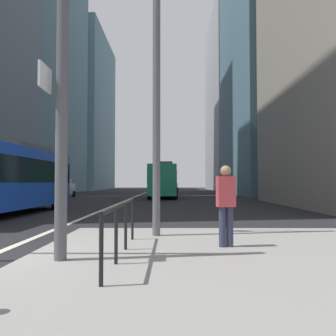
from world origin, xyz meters
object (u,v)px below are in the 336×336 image
(pedestrian_walking, at_px, (226,201))
(city_bus_red_receding, at_px, (164,179))
(car_oncoming_mid, at_px, (61,188))
(car_receding_near, at_px, (172,185))
(street_lamp_post, at_px, (157,39))
(city_bus_blue_oncoming, at_px, (4,175))

(pedestrian_walking, bearing_deg, city_bus_red_receding, 93.77)
(car_oncoming_mid, bearing_deg, pedestrian_walking, -66.94)
(car_receding_near, relative_size, pedestrian_walking, 2.41)
(car_receding_near, distance_m, pedestrian_walking, 54.16)
(street_lamp_post, bearing_deg, pedestrian_walking, -46.56)
(car_oncoming_mid, bearing_deg, car_receding_near, 66.72)
(city_bus_blue_oncoming, xyz_separation_m, car_oncoming_mid, (-3.25, 19.46, -0.85))
(city_bus_blue_oncoming, xyz_separation_m, car_receding_near, (7.87, 45.32, -0.85))
(car_oncoming_mid, bearing_deg, city_bus_blue_oncoming, -80.51)
(city_bus_red_receding, xyz_separation_m, car_receding_near, (0.95, 25.70, -0.85))
(car_receding_near, distance_m, street_lamp_post, 52.70)
(city_bus_red_receding, relative_size, pedestrian_walking, 6.34)
(city_bus_blue_oncoming, relative_size, street_lamp_post, 1.48)
(car_receding_near, bearing_deg, city_bus_blue_oncoming, -99.85)
(city_bus_red_receding, bearing_deg, car_oncoming_mid, -179.12)
(car_oncoming_mid, relative_size, street_lamp_post, 0.55)
(pedestrian_walking, bearing_deg, street_lamp_post, 133.44)
(city_bus_red_receding, height_order, street_lamp_post, street_lamp_post)
(car_oncoming_mid, relative_size, car_receding_near, 1.05)
(city_bus_red_receding, xyz_separation_m, car_oncoming_mid, (-10.17, -0.16, -0.85))
(city_bus_blue_oncoming, height_order, car_oncoming_mid, city_bus_blue_oncoming)
(city_bus_red_receding, bearing_deg, pedestrian_walking, -86.23)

